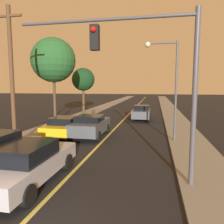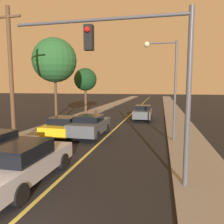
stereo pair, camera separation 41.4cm
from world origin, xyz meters
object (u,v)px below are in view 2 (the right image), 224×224
car_near_lane_second (90,125)px  car_near_lane_front (23,162)px  car_outer_lane_second (65,126)px  traffic_signal_mast (142,64)px  utility_pole_left (11,75)px  car_far_oncoming (143,113)px  tree_left_near (55,60)px  streetlamp_right (167,76)px  tree_left_far (85,80)px

car_near_lane_second → car_near_lane_front: bearing=-90.0°
car_near_lane_front → car_outer_lane_second: bearing=103.8°
traffic_signal_mast → utility_pole_left: (-7.98, 3.57, -0.07)m
traffic_signal_mast → utility_pole_left: bearing=155.9°
car_far_oncoming → tree_left_near: bearing=29.6°
traffic_signal_mast → tree_left_near: (-8.97, 11.02, 1.61)m
tree_left_near → traffic_signal_mast: bearing=-50.9°
traffic_signal_mast → car_far_oncoming: bearing=94.3°
car_outer_lane_second → streetlamp_right: (7.21, -0.27, 3.56)m
car_outer_lane_second → tree_left_far: 12.96m
car_far_oncoming → tree_left_far: 9.20m
car_far_oncoming → tree_left_near: tree_left_near is taller
car_near_lane_front → streetlamp_right: bearing=54.4°
car_near_lane_second → streetlamp_right: (5.32, -0.46, 3.46)m
car_far_oncoming → streetlamp_right: 9.77m
streetlamp_right → car_far_oncoming: bearing=103.8°
car_near_lane_second → tree_left_far: (-4.55, 11.93, 3.65)m
car_near_lane_front → tree_left_far: bearing=102.9°
car_near_lane_front → traffic_signal_mast: traffic_signal_mast is taller
car_near_lane_front → traffic_signal_mast: 5.66m
car_near_lane_front → car_near_lane_second: bearing=90.0°
streetlamp_right → car_outer_lane_second: bearing=177.8°
car_outer_lane_second → streetlamp_right: size_ratio=0.66×
utility_pole_left → tree_left_far: size_ratio=1.38×
tree_left_far → tree_left_near: bearing=-90.9°
car_near_lane_front → tree_left_far: size_ratio=0.83×
traffic_signal_mast → tree_left_far: 20.93m
car_far_oncoming → tree_left_far: bearing=-24.6°
car_near_lane_front → tree_left_near: tree_left_near is taller
car_near_lane_front → streetlamp_right: streetlamp_right is taller
tree_left_far → utility_pole_left: bearing=-86.8°
traffic_signal_mast → streetlamp_right: bearing=81.1°
traffic_signal_mast → tree_left_far: bearing=115.0°
car_outer_lane_second → tree_left_far: size_ratio=0.72×
traffic_signal_mast → tree_left_near: bearing=129.1°
traffic_signal_mast → tree_left_far: (-8.84, 18.97, 0.09)m
car_far_oncoming → car_outer_lane_second: bearing=59.7°
utility_pole_left → tree_left_far: bearing=93.2°
car_far_oncoming → traffic_signal_mast: size_ratio=0.61×
car_near_lane_second → traffic_signal_mast: 8.98m
car_outer_lane_second → tree_left_near: bearing=123.8°
car_outer_lane_second → tree_left_near: tree_left_near is taller
car_near_lane_second → traffic_signal_mast: size_ratio=0.67×
car_far_oncoming → tree_left_far: tree_left_far is taller
traffic_signal_mast → tree_left_near: size_ratio=0.82×
car_far_oncoming → tree_left_far: size_ratio=0.68×
car_near_lane_second → tree_left_near: size_ratio=0.56×
car_near_lane_second → car_far_oncoming: car_far_oncoming is taller
car_near_lane_second → tree_left_near: (-4.68, 3.98, 5.18)m
utility_pole_left → tree_left_near: 7.70m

